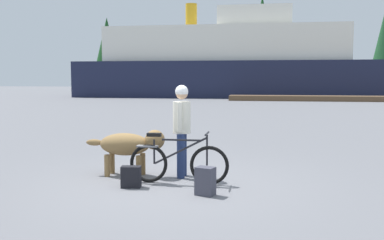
% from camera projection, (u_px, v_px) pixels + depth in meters
% --- Properties ---
extents(ground_plane, '(160.00, 160.00, 0.00)m').
position_uv_depth(ground_plane, '(171.00, 184.00, 7.43)').
color(ground_plane, slate).
extents(bicycle, '(1.71, 0.44, 0.89)m').
position_uv_depth(bicycle, '(178.00, 162.00, 7.43)').
color(bicycle, black).
rests_on(bicycle, ground_plane).
extents(person_cyclist, '(0.32, 0.53, 1.67)m').
position_uv_depth(person_cyclist, '(182.00, 122.00, 7.89)').
color(person_cyclist, navy).
rests_on(person_cyclist, ground_plane).
extents(dog, '(1.50, 0.48, 0.86)m').
position_uv_depth(dog, '(130.00, 145.00, 8.03)').
color(dog, olive).
rests_on(dog, ground_plane).
extents(backpack, '(0.33, 0.28, 0.44)m').
position_uv_depth(backpack, '(205.00, 181.00, 6.71)').
color(backpack, '#3F3F4C').
rests_on(backpack, ground_plane).
extents(handbag_pannier, '(0.34, 0.22, 0.35)m').
position_uv_depth(handbag_pannier, '(131.00, 177.00, 7.19)').
color(handbag_pannier, black).
rests_on(handbag_pannier, ground_plane).
extents(dock_pier, '(18.35, 2.13, 0.40)m').
position_uv_depth(dock_pier, '(347.00, 99.00, 34.12)').
color(dock_pier, brown).
rests_on(dock_pier, ground_plane).
extents(ferry_boat, '(27.66, 8.64, 8.91)m').
position_uv_depth(ferry_boat, '(226.00, 64.00, 42.14)').
color(ferry_boat, '#191E38').
rests_on(ferry_boat, ground_plane).
extents(sailboat_moored, '(7.54, 2.11, 7.21)m').
position_uv_depth(sailboat_moored, '(225.00, 92.00, 41.23)').
color(sailboat_moored, silver).
rests_on(sailboat_moored, ground_plane).
extents(pine_tree_far_left, '(3.57, 3.57, 9.92)m').
position_uv_depth(pine_tree_far_left, '(107.00, 45.00, 59.18)').
color(pine_tree_far_left, '#4C331E').
rests_on(pine_tree_far_left, ground_plane).
extents(pine_tree_center, '(3.50, 3.50, 12.13)m').
position_uv_depth(pine_tree_center, '(262.00, 35.00, 54.81)').
color(pine_tree_center, '#4C331E').
rests_on(pine_tree_center, ground_plane).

